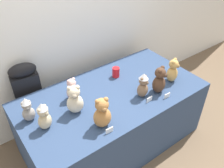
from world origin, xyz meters
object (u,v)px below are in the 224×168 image
at_px(teddy_bear_blush, 72,89).
at_px(teddy_bear_caramel, 102,113).
at_px(teddy_bear_mocha, 143,85).
at_px(teddy_bear_cocoa, 160,81).
at_px(display_table, 112,118).
at_px(teddy_bear_cream, 75,100).
at_px(teddy_bear_ash, 28,110).
at_px(party_cup_red, 116,72).
at_px(teddy_bear_sand, 44,116).
at_px(teddy_bear_honey, 173,71).
at_px(instrument_case, 31,101).

relative_size(teddy_bear_blush, teddy_bear_caramel, 0.77).
height_order(teddy_bear_caramel, teddy_bear_mocha, teddy_bear_caramel).
xyz_separation_m(teddy_bear_cocoa, teddy_bear_blush, (-0.75, 0.42, -0.03)).
bearing_deg(teddy_bear_cocoa, teddy_bear_caramel, 161.70).
bearing_deg(teddy_bear_cocoa, display_table, 125.38).
bearing_deg(teddy_bear_cream, teddy_bear_ash, -177.51).
relative_size(teddy_bear_cream, teddy_bear_mocha, 1.11).
xyz_separation_m(display_table, teddy_bear_caramel, (-0.32, -0.30, 0.49)).
bearing_deg(teddy_bear_mocha, teddy_bear_blush, 131.41).
relative_size(display_table, party_cup_red, 17.25).
bearing_deg(teddy_bear_sand, teddy_bear_caramel, -57.74).
bearing_deg(teddy_bear_honey, teddy_bear_mocha, 154.17).
relative_size(display_table, teddy_bear_cream, 6.41).
bearing_deg(instrument_case, teddy_bear_cream, -62.02).
bearing_deg(instrument_case, teddy_bear_honey, -24.40).
relative_size(teddy_bear_cocoa, teddy_bear_honey, 1.09).
xyz_separation_m(teddy_bear_sand, teddy_bear_honey, (1.37, -0.17, -0.01)).
height_order(teddy_bear_cocoa, teddy_bear_honey, teddy_bear_cocoa).
relative_size(teddy_bear_cream, teddy_bear_sand, 1.10).
distance_m(teddy_bear_sand, party_cup_red, 0.98).
bearing_deg(teddy_bear_sand, teddy_bear_honey, -30.92).
bearing_deg(teddy_bear_blush, teddy_bear_honey, -26.26).
height_order(display_table, instrument_case, instrument_case).
bearing_deg(display_table, teddy_bear_mocha, -43.20).
distance_m(display_table, teddy_bear_cream, 0.65).
bearing_deg(instrument_case, teddy_bear_ash, -98.82).
bearing_deg(instrument_case, teddy_bear_blush, -48.18).
relative_size(teddy_bear_sand, party_cup_red, 2.44).
distance_m(teddy_bear_sand, teddy_bear_ash, 0.19).
distance_m(teddy_bear_ash, party_cup_red, 1.02).
bearing_deg(teddy_bear_sand, party_cup_red, -8.91).
height_order(teddy_bear_caramel, party_cup_red, teddy_bear_caramel).
bearing_deg(teddy_bear_honey, teddy_bear_blush, 132.94).
bearing_deg(teddy_bear_ash, display_table, 0.58).
xyz_separation_m(teddy_bear_caramel, teddy_bear_sand, (-0.40, 0.27, -0.01)).
xyz_separation_m(teddy_bear_cream, teddy_bear_ash, (-0.38, 0.15, -0.02)).
relative_size(teddy_bear_cocoa, teddy_bear_ash, 1.19).
height_order(teddy_bear_cocoa, teddy_bear_blush, teddy_bear_cocoa).
bearing_deg(party_cup_red, teddy_bear_caramel, -135.97).
xyz_separation_m(teddy_bear_cream, teddy_bear_blush, (0.07, 0.18, -0.03)).
height_order(instrument_case, teddy_bear_sand, instrument_case).
relative_size(teddy_bear_mocha, teddy_bear_honey, 1.00).
xyz_separation_m(teddy_bear_mocha, teddy_bear_honey, (0.43, 0.01, -0.01)).
bearing_deg(teddy_bear_honey, display_table, 136.12).
distance_m(teddy_bear_cocoa, teddy_bear_caramel, 0.72).
bearing_deg(teddy_bear_mocha, instrument_case, 121.41).
height_order(display_table, party_cup_red, party_cup_red).
bearing_deg(party_cup_red, teddy_bear_honey, -44.04).
relative_size(teddy_bear_cream, teddy_bear_honey, 1.11).
distance_m(teddy_bear_blush, teddy_bear_caramel, 0.47).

